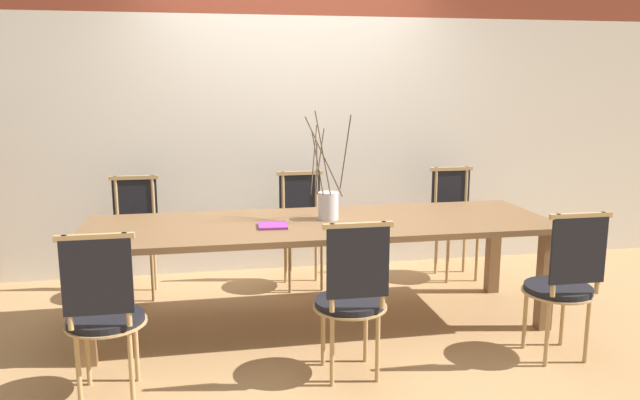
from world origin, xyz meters
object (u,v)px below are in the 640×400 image
(chair_near_center, at_px, (564,281))
(vase_centerpiece, at_px, (328,203))
(chair_far_center, at_px, (455,220))
(dining_table, at_px, (320,232))
(book_stack, at_px, (273,226))

(chair_near_center, distance_m, vase_centerpiece, 1.58)
(chair_near_center, relative_size, chair_far_center, 1.00)
(dining_table, relative_size, chair_far_center, 3.38)
(dining_table, distance_m, book_stack, 0.36)
(chair_near_center, relative_size, vase_centerpiece, 1.25)
(chair_near_center, bearing_deg, vase_centerpiece, 144.20)
(book_stack, bearing_deg, vase_centerpiece, 21.20)
(book_stack, bearing_deg, dining_table, 15.70)
(dining_table, relative_size, vase_centerpiece, 4.23)
(dining_table, height_order, book_stack, book_stack)
(chair_near_center, height_order, vase_centerpiece, vase_centerpiece)
(chair_far_center, relative_size, vase_centerpiece, 1.25)
(dining_table, xyz_separation_m, book_stack, (-0.33, -0.09, 0.08))
(dining_table, height_order, vase_centerpiece, vase_centerpiece)
(chair_near_center, bearing_deg, chair_far_center, 89.39)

